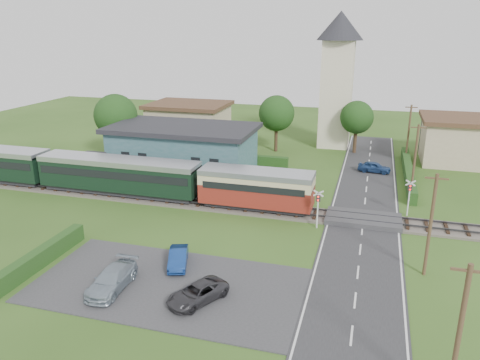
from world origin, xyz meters
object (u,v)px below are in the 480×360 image
(car_park_silver, at_px, (112,279))
(pedestrian_far, at_px, (105,174))
(station_building, at_px, (183,149))
(train, at_px, (90,172))
(church_tower, at_px, (338,70))
(pedestrian_near, at_px, (226,182))
(car_on_road, at_px, (374,167))
(house_west, at_px, (189,122))
(crossing_signal_near, at_px, (318,203))
(equipment_hut, at_px, (92,165))
(house_east, at_px, (458,139))
(car_park_blue, at_px, (178,258))
(car_park_dark, at_px, (197,293))
(crossing_signal_far, at_px, (409,193))

(car_park_silver, relative_size, pedestrian_far, 2.89)
(station_building, bearing_deg, train, -124.12)
(church_tower, distance_m, pedestrian_near, 25.61)
(church_tower, distance_m, car_on_road, 15.84)
(train, xyz_separation_m, pedestrian_near, (12.89, 3.47, -0.96))
(house_west, distance_m, crossing_signal_near, 33.22)
(equipment_hut, relative_size, crossing_signal_near, 0.78)
(house_east, xyz_separation_m, car_park_blue, (-21.87, -33.50, -2.16))
(car_park_silver, xyz_separation_m, car_park_dark, (5.59, 0.18, -0.11))
(pedestrian_far, bearing_deg, crossing_signal_far, -77.95)
(equipment_hut, relative_size, car_on_road, 0.72)
(house_east, height_order, car_on_road, house_east)
(church_tower, height_order, pedestrian_near, church_tower)
(station_building, xyz_separation_m, crossing_signal_far, (23.60, -6.60, -0.55))
(car_on_road, distance_m, car_park_silver, 33.78)
(church_tower, bearing_deg, car_on_road, -63.51)
(house_west, relative_size, car_park_blue, 3.18)
(church_tower, xyz_separation_m, crossing_signal_near, (1.40, -28.41, -8.08))
(train, xyz_separation_m, car_park_silver, (11.49, -15.44, -1.45))
(church_tower, relative_size, house_east, 2.00)
(station_building, distance_m, crossing_signal_far, 24.51)
(pedestrian_far, bearing_deg, house_west, 9.33)
(train, height_order, car_park_blue, train)
(equipment_hut, relative_size, car_park_dark, 0.65)
(crossing_signal_far, xyz_separation_m, car_on_road, (-2.97, 12.31, -1.48))
(equipment_hut, bearing_deg, crossing_signal_far, -1.46)
(equipment_hut, bearing_deg, house_east, 26.32)
(equipment_hut, relative_size, train, 0.06)
(equipment_hut, height_order, car_park_dark, equipment_hut)
(car_park_blue, bearing_deg, pedestrian_far, 116.83)
(train, relative_size, car_park_blue, 12.72)
(house_west, height_order, pedestrian_far, house_west)
(house_west, distance_m, car_park_dark, 41.53)
(house_west, height_order, pedestrian_near, house_west)
(car_on_road, bearing_deg, train, 126.06)
(crossing_signal_near, relative_size, car_park_blue, 0.96)
(train, height_order, crossing_signal_near, train)
(train, height_order, car_park_dark, train)
(crossing_signal_far, distance_m, pedestrian_far, 29.60)
(crossing_signal_near, bearing_deg, train, 173.89)
(crossing_signal_near, xyz_separation_m, car_on_road, (4.23, 17.11, -1.48))
(station_building, height_order, crossing_signal_far, station_building)
(car_park_silver, xyz_separation_m, pedestrian_far, (-11.38, 17.84, 0.50))
(train, distance_m, car_on_road, 30.54)
(car_on_road, xyz_separation_m, pedestrian_near, (-13.83, -11.23, 0.56))
(pedestrian_near, bearing_deg, house_east, -162.79)
(station_building, height_order, pedestrian_far, station_building)
(church_tower, distance_m, house_east, 17.21)
(station_building, height_order, crossing_signal_near, station_building)
(train, height_order, car_on_road, train)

